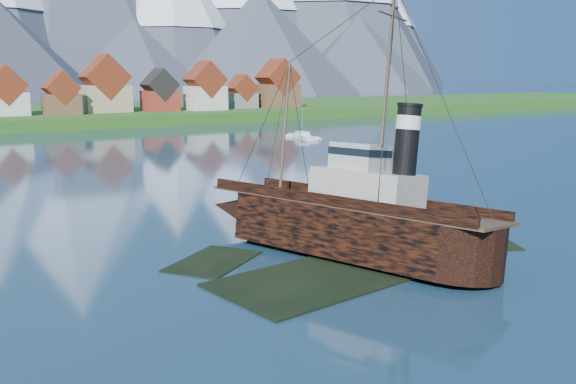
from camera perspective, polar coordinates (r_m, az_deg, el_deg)
ground at (r=51.62m, az=5.38°, el=-6.30°), size 1400.00×1400.00×0.00m
shoal at (r=54.39m, az=5.50°, el=-5.80°), size 31.71×21.24×1.14m
shore_bank at (r=211.90m, az=-23.73°, el=5.70°), size 600.00×80.00×3.20m
seawall at (r=174.48m, az=-21.89°, el=4.96°), size 600.00×2.50×2.00m
tugboat_wreck at (r=54.22m, az=4.38°, el=-2.29°), size 6.74×29.04×23.01m
sailboat_e at (r=147.02m, az=1.28°, el=4.90°), size 4.88×11.41×12.86m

